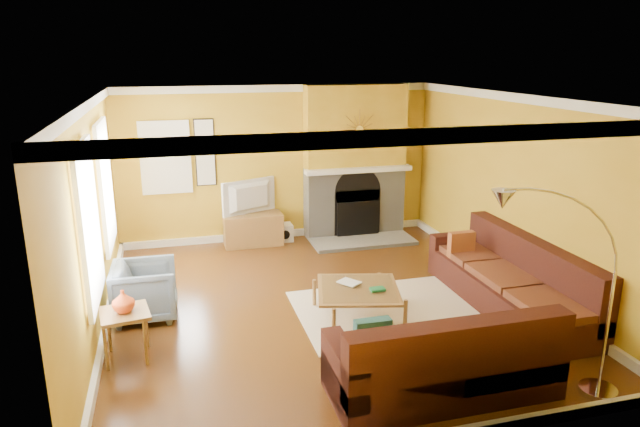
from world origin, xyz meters
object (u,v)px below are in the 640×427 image
object	(u,v)px
coffee_table	(358,302)
side_table	(127,335)
sectional_sofa	(435,293)
media_console	(253,229)
armchair	(145,291)
arc_lamp	(559,300)

from	to	relation	value
coffee_table	side_table	size ratio (longest dim) A/B	1.82
sectional_sofa	coffee_table	world-z (taller)	sectional_sofa
sectional_sofa	side_table	distance (m)	3.55
side_table	media_console	bearing A→B (deg)	61.20
media_console	sectional_sofa	bearing A→B (deg)	-66.01
sectional_sofa	side_table	world-z (taller)	sectional_sofa
armchair	arc_lamp	xyz separation A→B (m)	(3.73, -2.91, 0.71)
coffee_table	media_console	world-z (taller)	media_console
media_console	arc_lamp	bearing A→B (deg)	-69.56
media_console	coffee_table	bearing A→B (deg)	-75.02
coffee_table	media_console	bearing A→B (deg)	104.98
arc_lamp	coffee_table	bearing A→B (deg)	117.60
coffee_table	sectional_sofa	bearing A→B (deg)	-33.44
media_console	armchair	xyz separation A→B (m)	(-1.73, -2.46, 0.08)
media_console	side_table	bearing A→B (deg)	-118.80
sectional_sofa	arc_lamp	xyz separation A→B (m)	(0.36, -1.69, 0.61)
armchair	arc_lamp	bearing A→B (deg)	-126.39
coffee_table	armchair	world-z (taller)	armchair
media_console	side_table	world-z (taller)	same
armchair	side_table	distance (m)	1.02
media_console	armchair	bearing A→B (deg)	-125.09
arc_lamp	armchair	bearing A→B (deg)	142.09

